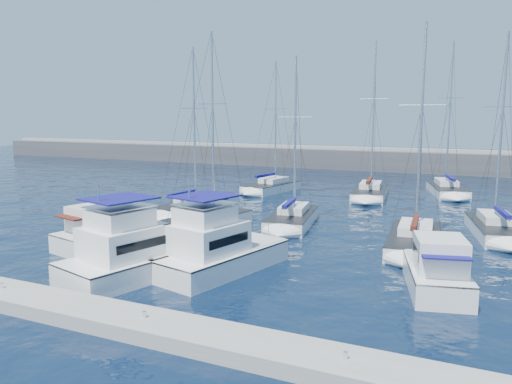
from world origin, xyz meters
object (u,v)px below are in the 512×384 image
at_px(motor_yacht_stbd_inner, 216,251).
at_px(motor_yacht_stbd_outer, 437,273).
at_px(motor_yacht_port_outer, 105,232).
at_px(sailboat_mid_d, 415,240).
at_px(sailboat_mid_a, 191,208).
at_px(sailboat_mid_b, 208,220).
at_px(sailboat_mid_e, 497,229).
at_px(motor_yacht_port_inner, 135,255).
at_px(sailboat_back_b, 370,192).
at_px(sailboat_mid_c, 292,219).
at_px(sailboat_back_c, 447,189).
at_px(sailboat_back_a, 272,187).

height_order(motor_yacht_stbd_inner, motor_yacht_stbd_outer, motor_yacht_stbd_inner).
bearing_deg(motor_yacht_port_outer, sailboat_mid_d, 37.26).
distance_m(motor_yacht_port_outer, motor_yacht_stbd_inner, 9.21).
distance_m(sailboat_mid_a, sailboat_mid_b, 5.50).
bearing_deg(sailboat_mid_e, sailboat_mid_a, 174.47).
distance_m(motor_yacht_port_outer, motor_yacht_stbd_outer, 20.27).
bearing_deg(motor_yacht_port_inner, sailboat_mid_b, 116.65).
bearing_deg(sailboat_back_b, motor_yacht_stbd_inner, -102.01).
bearing_deg(sailboat_mid_b, motor_yacht_stbd_inner, -46.01).
xyz_separation_m(sailboat_mid_c, sailboat_back_b, (2.65, 15.66, 0.02)).
bearing_deg(sailboat_back_c, motor_yacht_stbd_inner, -119.77).
bearing_deg(sailboat_back_b, motor_yacht_port_outer, -120.49).
bearing_deg(sailboat_back_c, sailboat_mid_b, -136.00).
height_order(motor_yacht_stbd_outer, sailboat_mid_a, sailboat_mid_a).
bearing_deg(sailboat_mid_c, motor_yacht_stbd_outer, -52.76).
bearing_deg(motor_yacht_stbd_inner, sailboat_back_a, 120.72).
bearing_deg(sailboat_back_b, motor_yacht_port_inner, -108.12).
xyz_separation_m(motor_yacht_stbd_inner, sailboat_back_c, (9.39, 33.80, -0.60)).
height_order(motor_yacht_stbd_inner, sailboat_mid_a, sailboat_mid_a).
distance_m(motor_yacht_port_outer, sailboat_mid_e, 26.81).
relative_size(motor_yacht_stbd_outer, sailboat_mid_d, 0.43).
height_order(sailboat_mid_a, sailboat_back_b, sailboat_back_b).
xyz_separation_m(motor_yacht_port_outer, motor_yacht_stbd_inner, (9.08, -1.58, 0.19)).
distance_m(motor_yacht_port_outer, sailboat_back_a, 26.01).
bearing_deg(motor_yacht_port_outer, motor_yacht_stbd_inner, 3.83).
xyz_separation_m(sailboat_mid_a, sailboat_back_b, (12.13, 15.15, 0.00)).
bearing_deg(sailboat_back_c, motor_yacht_stbd_outer, -101.04).
bearing_deg(motor_yacht_stbd_inner, sailboat_mid_d, 59.86).
relative_size(sailboat_mid_a, sailboat_back_a, 0.99).
bearing_deg(motor_yacht_port_inner, sailboat_mid_c, 93.02).
bearing_deg(sailboat_back_c, sailboat_mid_d, -104.74).
bearing_deg(motor_yacht_stbd_inner, sailboat_mid_a, 140.60).
bearing_deg(motor_yacht_stbd_outer, motor_yacht_port_inner, -178.31).
xyz_separation_m(motor_yacht_stbd_outer, sailboat_mid_c, (-11.48, 10.87, -0.43)).
bearing_deg(sailboat_back_c, sailboat_mid_c, -128.70).
height_order(motor_yacht_port_inner, sailboat_mid_e, sailboat_mid_e).
bearing_deg(motor_yacht_port_inner, motor_yacht_port_outer, 159.61).
bearing_deg(motor_yacht_port_outer, sailboat_back_b, 80.41).
bearing_deg(sailboat_mid_d, sailboat_mid_e, 45.72).
bearing_deg(sailboat_mid_e, sailboat_back_a, 140.28).
xyz_separation_m(motor_yacht_stbd_outer, sailboat_back_a, (-19.61, 25.92, -0.42)).
height_order(sailboat_mid_d, sailboat_back_b, sailboat_back_b).
xyz_separation_m(motor_yacht_port_inner, sailboat_mid_c, (3.24, 14.92, -0.62)).
distance_m(motor_yacht_stbd_outer, sailboat_mid_a, 23.86).
xyz_separation_m(sailboat_mid_c, sailboat_back_c, (9.68, 21.28, 0.02)).
distance_m(sailboat_mid_d, sailboat_back_a, 25.20).
relative_size(sailboat_mid_e, sailboat_back_c, 0.88).
bearing_deg(sailboat_mid_c, motor_yacht_port_outer, -138.11).
height_order(motor_yacht_stbd_inner, sailboat_mid_c, sailboat_mid_c).
bearing_deg(sailboat_back_b, sailboat_mid_b, -120.59).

